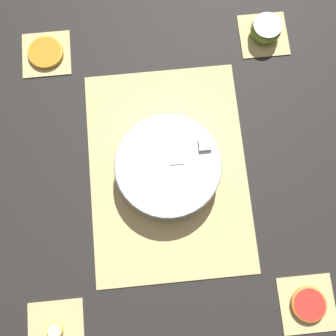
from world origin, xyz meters
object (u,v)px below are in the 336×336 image
object	(u,v)px
apple_half	(266,29)
banana_coin_single	(55,330)
orange_slice_whole	(45,52)
grapefruit_slice	(309,304)
fruit_salad_bowl	(168,167)

from	to	relation	value
apple_half	banana_coin_single	bearing A→B (deg)	139.90
orange_slice_whole	banana_coin_single	bearing A→B (deg)	-180.00
grapefruit_slice	banana_coin_single	bearing A→B (deg)	90.00
fruit_salad_bowl	apple_half	xyz separation A→B (m)	(0.33, -0.28, -0.01)
fruit_salad_bowl	apple_half	distance (m)	0.44
fruit_salad_bowl	grapefruit_slice	xyz separation A→B (m)	(-0.33, -0.28, -0.03)
fruit_salad_bowl	banana_coin_single	size ratio (longest dim) A/B	6.82
fruit_salad_bowl	grapefruit_slice	world-z (taller)	fruit_salad_bowl
apple_half	banana_coin_single	xyz separation A→B (m)	(-0.67, 0.56, -0.02)
fruit_salad_bowl	apple_half	world-z (taller)	fruit_salad_bowl
orange_slice_whole	banana_coin_single	xyz separation A→B (m)	(-0.67, -0.00, -0.00)
apple_half	orange_slice_whole	size ratio (longest dim) A/B	0.85
banana_coin_single	fruit_salad_bowl	bearing A→B (deg)	-40.12
apple_half	banana_coin_single	size ratio (longest dim) A/B	2.16
fruit_salad_bowl	apple_half	size ratio (longest dim) A/B	3.16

